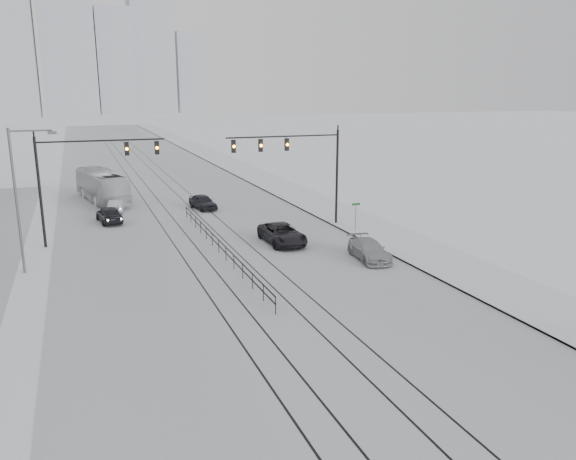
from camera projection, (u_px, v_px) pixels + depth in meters
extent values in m
cube|color=silver|center=(158.00, 187.00, 66.80)|extent=(22.00, 260.00, 0.02)
cube|color=silver|center=(266.00, 180.00, 71.42)|extent=(5.00, 260.00, 0.16)
cube|color=gray|center=(247.00, 181.00, 70.58)|extent=(0.10, 260.00, 0.12)
cube|color=black|center=(161.00, 225.00, 47.75)|extent=(0.10, 180.00, 0.01)
cube|color=black|center=(177.00, 224.00, 48.23)|extent=(0.10, 180.00, 0.01)
cube|color=black|center=(205.00, 221.00, 49.05)|extent=(0.10, 180.00, 0.01)
cube|color=black|center=(220.00, 220.00, 49.53)|extent=(0.10, 180.00, 0.01)
cube|color=#A8AEB8|center=(11.00, 50.00, 231.41)|extent=(18.00, 18.00, 55.00)
cube|color=#A8AEB8|center=(67.00, 32.00, 244.17)|extent=(22.00, 22.00, 72.00)
cube|color=#A8AEB8|center=(115.00, 62.00, 261.19)|extent=(16.00, 16.00, 48.00)
cube|color=#A8AEB8|center=(151.00, 47.00, 272.71)|extent=(20.00, 20.00, 64.00)
cube|color=#A8AEB8|center=(190.00, 73.00, 289.73)|extent=(14.00, 14.00, 40.00)
cylinder|color=black|center=(337.00, 178.00, 47.09)|extent=(0.20, 0.20, 8.00)
cylinder|color=black|center=(284.00, 136.00, 44.59)|extent=(9.50, 0.12, 0.12)
cube|color=black|center=(234.00, 146.00, 43.32)|extent=(0.32, 0.24, 1.00)
sphere|color=orange|center=(234.00, 147.00, 43.20)|extent=(0.22, 0.22, 0.22)
cube|color=black|center=(261.00, 145.00, 44.08)|extent=(0.32, 0.24, 1.00)
sphere|color=orange|center=(261.00, 146.00, 43.95)|extent=(0.22, 0.22, 0.22)
cube|color=black|center=(287.00, 144.00, 44.83)|extent=(0.32, 0.24, 1.00)
sphere|color=orange|center=(287.00, 145.00, 44.71)|extent=(0.22, 0.22, 0.22)
cylinder|color=black|center=(40.00, 193.00, 40.10)|extent=(0.20, 0.20, 8.00)
cylinder|color=black|center=(102.00, 141.00, 40.78)|extent=(9.00, 0.12, 0.12)
cube|color=black|center=(157.00, 148.00, 42.27)|extent=(0.32, 0.24, 1.00)
sphere|color=orange|center=(157.00, 148.00, 42.15)|extent=(0.22, 0.22, 0.22)
cube|color=black|center=(127.00, 149.00, 41.52)|extent=(0.32, 0.24, 1.00)
sphere|color=orange|center=(127.00, 149.00, 41.39)|extent=(0.22, 0.22, 0.22)
cylinder|color=#595B60|center=(17.00, 203.00, 34.19)|extent=(0.16, 0.16, 9.00)
cylinder|color=#595B60|center=(30.00, 131.00, 33.57)|extent=(2.40, 0.10, 0.10)
cube|color=#595B60|center=(52.00, 133.00, 34.01)|extent=(0.50, 0.25, 0.18)
cube|color=black|center=(219.00, 240.00, 39.34)|extent=(0.06, 24.00, 0.06)
cube|color=black|center=(219.00, 245.00, 39.44)|extent=(0.06, 24.00, 0.06)
cylinder|color=#595B60|center=(356.00, 218.00, 45.15)|extent=(0.06, 0.06, 2.40)
cube|color=#0C4C19|center=(356.00, 204.00, 44.88)|extent=(0.70, 0.04, 0.18)
imported|color=black|center=(109.00, 215.00, 48.47)|extent=(2.30, 4.46, 1.45)
imported|color=#B4B8BD|center=(117.00, 206.00, 52.82)|extent=(1.92, 3.86, 1.22)
imported|color=black|center=(282.00, 234.00, 41.84)|extent=(2.53, 5.34, 1.47)
imported|color=#9FA1A6|center=(369.00, 250.00, 37.85)|extent=(2.33, 4.75, 1.33)
imported|color=black|center=(203.00, 202.00, 54.05)|extent=(2.35, 4.33, 1.40)
imported|color=silver|center=(102.00, 186.00, 57.64)|extent=(4.91, 11.73, 3.18)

